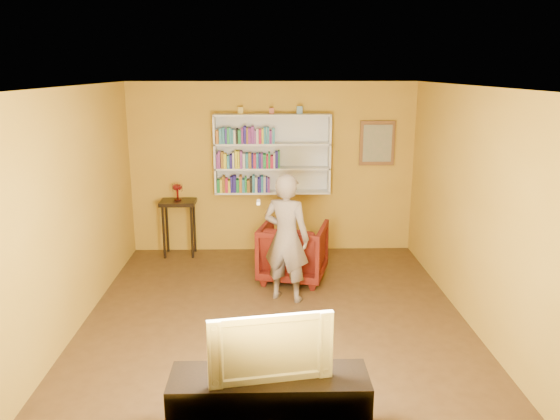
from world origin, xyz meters
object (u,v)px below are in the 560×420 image
object	(u,v)px
armchair	(293,251)
person	(286,238)
tv_cabinet	(269,407)
console_table	(178,210)
ruby_lustre	(177,189)
television	(269,343)
bookshelf	(272,154)

from	to	relation	value
armchair	person	bearing A→B (deg)	94.14
armchair	tv_cabinet	size ratio (longest dim) A/B	0.57
console_table	ruby_lustre	distance (m)	0.34
console_table	television	bearing A→B (deg)	-72.77
bookshelf	armchair	bearing A→B (deg)	-77.42
person	tv_cabinet	xyz separation A→B (m)	(-0.23, -2.73, -0.54)
console_table	person	world-z (taller)	person
bookshelf	console_table	bearing A→B (deg)	-173.84
armchair	television	world-z (taller)	television
armchair	person	world-z (taller)	person
bookshelf	armchair	xyz separation A→B (m)	(0.27, -1.23, -1.19)
console_table	tv_cabinet	distance (m)	4.73
television	armchair	bearing A→B (deg)	74.47
armchair	ruby_lustre	bearing A→B (deg)	-17.17
bookshelf	tv_cabinet	xyz separation A→B (m)	(-0.08, -4.66, -1.31)
armchair	tv_cabinet	world-z (taller)	armchair
tv_cabinet	television	bearing A→B (deg)	0.00
bookshelf	person	distance (m)	2.08
console_table	tv_cabinet	bearing A→B (deg)	-72.77
tv_cabinet	television	xyz separation A→B (m)	(0.00, 0.00, 0.55)
ruby_lustre	television	bearing A→B (deg)	-72.77
bookshelf	ruby_lustre	distance (m)	1.57
ruby_lustre	tv_cabinet	world-z (taller)	ruby_lustre
person	television	world-z (taller)	person
television	tv_cabinet	bearing A→B (deg)	170.42
bookshelf	armchair	distance (m)	1.73
bookshelf	television	xyz separation A→B (m)	(-0.08, -4.66, -0.76)
console_table	ruby_lustre	bearing A→B (deg)	-56.31
person	ruby_lustre	bearing A→B (deg)	-23.63
ruby_lustre	armchair	bearing A→B (deg)	-31.46
armchair	television	bearing A→B (deg)	98.35
person	console_table	bearing A→B (deg)	-23.63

